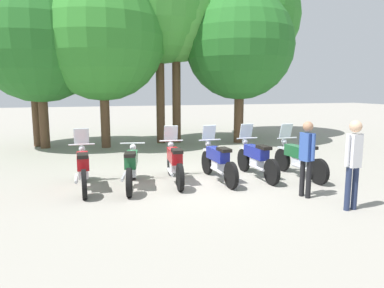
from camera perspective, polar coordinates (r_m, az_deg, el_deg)
ground_plane at (r=8.98m, az=0.95°, el=-6.16°), size 80.00×80.00×0.00m
motorcycle_0 at (r=8.69m, az=-17.07°, el=-3.56°), size 0.62×2.19×1.37m
motorcycle_1 at (r=8.59m, az=-9.68°, el=-3.53°), size 0.75×2.17×0.99m
motorcycle_2 at (r=8.92m, az=-2.83°, el=-2.86°), size 0.63×2.19×1.37m
motorcycle_3 at (r=9.09m, az=4.11°, el=-2.64°), size 0.62×2.19×1.37m
motorcycle_4 at (r=9.55m, az=10.21°, el=-2.20°), size 0.62×2.19×1.37m
motorcycle_5 at (r=9.85m, az=16.69°, el=-2.11°), size 0.62×2.19×1.37m
person_0 at (r=7.43m, az=24.45°, el=-2.04°), size 0.40×0.24×1.74m
person_1 at (r=7.97m, az=17.89°, el=-1.47°), size 0.27×0.41×1.65m
tree_0 at (r=15.74m, az=-24.18°, el=13.34°), size 3.57×3.57×5.57m
tree_1 at (r=15.16m, az=-23.34°, el=15.25°), size 4.83×4.83×6.62m
tree_2 at (r=14.58m, az=-14.20°, el=16.19°), size 4.82×4.82×6.67m
tree_3 at (r=15.66m, az=-5.26°, el=20.35°), size 4.27×4.27×7.61m
tree_4 at (r=15.71m, az=-2.58°, el=19.37°), size 3.63×3.63×7.04m
tree_5 at (r=15.59m, az=7.63°, el=15.38°), size 4.54×4.54×6.39m
tree_6 at (r=18.29m, az=7.99°, el=19.61°), size 5.53×5.53×8.53m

